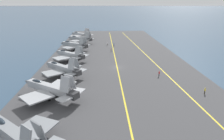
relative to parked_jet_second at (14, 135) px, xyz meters
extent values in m
plane|color=#334C66|center=(39.65, -18.19, -3.07)|extent=(2000.00, 2000.00, 0.00)
cube|color=#424244|center=(39.65, -18.19, -2.87)|extent=(177.56, 52.49, 0.40)
cube|color=yellow|center=(39.65, -32.63, -2.67)|extent=(159.52, 10.33, 0.01)
cube|color=yellow|center=(39.65, -18.19, -2.67)|extent=(159.81, 0.36, 0.01)
cube|color=gray|center=(0.19, 0.24, 0.01)|extent=(8.91, 10.35, 1.90)
ellipsoid|color=#232D38|center=(2.45, 3.02, 0.91)|extent=(2.62, 2.88, 1.04)
cube|color=gray|center=(2.82, -2.40, -0.61)|extent=(7.15, 6.95, 0.28)
cube|color=gray|center=(-4.20, -3.58, 2.55)|extent=(2.16, 2.34, 3.15)
cube|color=gray|center=(-2.65, -4.84, 2.55)|extent=(2.16, 2.34, 3.15)
cylinder|color=#B2B2B7|center=(2.96, 3.64, -1.81)|extent=(0.16, 0.16, 1.73)
cylinder|color=black|center=(2.96, 3.64, -2.37)|extent=(0.55, 0.60, 0.60)
cube|color=#A8AAAF|center=(17.52, -0.66, -0.13)|extent=(8.32, 11.50, 1.69)
cone|color=#5B5E60|center=(21.53, 5.48, -0.13)|extent=(2.65, 2.88, 1.61)
cube|color=#38383A|center=(13.42, -6.95, -0.13)|extent=(2.75, 2.78, 1.44)
ellipsoid|color=#232D38|center=(19.62, 2.55, 0.68)|extent=(2.46, 3.08, 0.93)
cube|color=#A8AAAF|center=(14.18, 1.01, -0.68)|extent=(7.91, 7.93, 0.28)
cube|color=#A8AAAF|center=(20.41, -3.05, -0.68)|extent=(7.22, 7.04, 0.28)
cube|color=#A8AAAF|center=(13.42, -5.32, 2.41)|extent=(2.15, 2.55, 3.33)
cube|color=#A8AAAF|center=(14.91, -6.29, 2.41)|extent=(2.15, 2.55, 3.33)
cube|color=#A8AAAF|center=(11.82, -5.29, -0.13)|extent=(3.68, 3.66, 0.20)
cube|color=#A8AAAF|center=(15.59, -7.75, -0.13)|extent=(3.51, 3.30, 0.20)
cylinder|color=#B2B2B7|center=(20.09, 3.27, -1.82)|extent=(0.16, 0.16, 1.70)
cylinder|color=black|center=(20.09, 3.27, -2.37)|extent=(0.51, 0.62, 0.60)
cylinder|color=#B2B2B7|center=(15.83, -1.09, -1.82)|extent=(0.16, 0.16, 1.70)
cylinder|color=black|center=(15.83, -1.09, -2.37)|extent=(0.51, 0.62, 0.60)
cylinder|color=#B2B2B7|center=(17.82, -2.38, -1.82)|extent=(0.16, 0.16, 1.70)
cylinder|color=black|center=(17.82, -2.38, -2.37)|extent=(0.51, 0.62, 0.60)
cube|color=#93999E|center=(32.32, -0.80, -0.16)|extent=(8.82, 9.90, 1.66)
cone|color=#5B5E60|center=(36.71, 4.32, -0.16)|extent=(2.63, 2.70, 1.58)
cube|color=#38383A|center=(27.82, -6.04, -0.16)|extent=(2.68, 2.68, 1.41)
ellipsoid|color=#232D38|center=(34.62, 1.88, 0.63)|extent=(2.53, 2.74, 0.92)
cube|color=#93999E|center=(29.46, 1.14, -0.70)|extent=(7.10, 7.14, 0.28)
cube|color=#93999E|center=(34.67, -3.33, -0.70)|extent=(6.89, 6.82, 0.28)
cube|color=#93999E|center=(27.98, -4.52, 2.29)|extent=(2.17, 2.30, 3.18)
cube|color=#93999E|center=(29.30, -5.66, 2.29)|extent=(2.17, 2.30, 3.18)
cube|color=#93999E|center=(26.44, -4.23, -0.16)|extent=(3.47, 3.56, 0.20)
cube|color=#93999E|center=(29.82, -7.14, -0.16)|extent=(3.53, 3.32, 0.20)
cylinder|color=#B2B2B7|center=(35.13, 2.48, -1.83)|extent=(0.16, 0.16, 1.68)
cylinder|color=black|center=(35.13, 2.48, -2.37)|extent=(0.56, 0.60, 0.60)
cylinder|color=#B2B2B7|center=(30.67, -0.93, -1.83)|extent=(0.16, 0.16, 1.68)
cylinder|color=black|center=(30.67, -0.93, -2.37)|extent=(0.56, 0.60, 0.60)
cylinder|color=#B2B2B7|center=(32.44, -2.45, -1.83)|extent=(0.16, 0.16, 1.68)
cylinder|color=black|center=(32.44, -2.45, -2.37)|extent=(0.56, 0.60, 0.60)
cube|color=#9EA3A8|center=(48.98, -0.38, -0.25)|extent=(8.16, 9.80, 1.63)
cone|color=#5B5E60|center=(52.98, 4.73, -0.25)|extent=(2.52, 2.62, 1.54)
cube|color=#38383A|center=(44.89, -5.62, -0.25)|extent=(2.59, 2.58, 1.38)
ellipsoid|color=#232D38|center=(51.07, 2.29, 0.52)|extent=(2.38, 2.69, 0.89)
cube|color=#9EA3A8|center=(45.84, 1.59, -0.78)|extent=(7.35, 7.51, 0.28)
cube|color=#9EA3A8|center=(51.65, -2.95, -0.78)|extent=(7.22, 6.75, 0.28)
cube|color=#9EA3A8|center=(44.96, -4.14, 2.07)|extent=(2.03, 2.23, 2.97)
cube|color=#9EA3A8|center=(46.30, -5.19, 2.07)|extent=(2.03, 2.23, 2.97)
cube|color=#9EA3A8|center=(43.42, -3.90, -0.25)|extent=(3.44, 3.50, 0.20)
cube|color=#9EA3A8|center=(46.91, -6.62, -0.25)|extent=(3.47, 3.18, 0.20)
cylinder|color=#B2B2B7|center=(51.54, 2.89, -1.87)|extent=(0.16, 0.16, 1.61)
cylinder|color=black|center=(51.54, 2.89, -2.37)|extent=(0.54, 0.61, 0.60)
cylinder|color=#B2B2B7|center=(47.38, -0.57, -1.87)|extent=(0.16, 0.16, 1.61)
cylinder|color=black|center=(47.38, -0.57, -2.37)|extent=(0.54, 0.61, 0.60)
cylinder|color=#B2B2B7|center=(49.18, -1.98, -1.87)|extent=(0.16, 0.16, 1.61)
cylinder|color=black|center=(49.18, -1.98, -2.37)|extent=(0.54, 0.61, 0.60)
cube|color=#93999E|center=(66.03, 0.35, -0.08)|extent=(7.59, 10.69, 1.88)
cone|color=#5B5E60|center=(69.51, 5.99, -0.08)|extent=(2.65, 2.77, 1.79)
cube|color=#38383A|center=(62.46, -5.42, -0.08)|extent=(2.81, 2.71, 1.60)
ellipsoid|color=#232D38|center=(67.85, 3.30, 0.82)|extent=(2.34, 2.90, 1.03)
cube|color=#93999E|center=(62.90, 1.82, -0.69)|extent=(7.01, 7.01, 0.28)
cube|color=#93999E|center=(68.74, -1.78, -0.69)|extent=(6.25, 6.21, 0.28)
cube|color=#93999E|center=(62.27, -3.85, 2.41)|extent=(1.94, 2.33, 3.05)
cube|color=#93999E|center=(63.95, -4.89, 2.41)|extent=(1.94, 2.33, 3.05)
cube|color=#93999E|center=(60.71, -3.80, -0.08)|extent=(3.53, 3.47, 0.20)
cube|color=#93999E|center=(64.70, -6.26, -0.08)|extent=(3.40, 3.04, 0.20)
cylinder|color=#B2B2B7|center=(68.25, 3.95, -1.84)|extent=(0.16, 0.16, 1.66)
cylinder|color=black|center=(68.25, 3.95, -2.37)|extent=(0.50, 0.63, 0.60)
cylinder|color=#B2B2B7|center=(64.30, 0.06, -1.84)|extent=(0.16, 0.16, 1.66)
cylinder|color=black|center=(64.30, 0.06, -2.37)|extent=(0.50, 0.63, 0.60)
cylinder|color=#B2B2B7|center=(66.54, -1.33, -1.84)|extent=(0.16, 0.16, 1.66)
cylinder|color=black|center=(66.54, -1.33, -2.37)|extent=(0.50, 0.63, 0.60)
cube|color=#93999E|center=(81.87, -0.76, -0.07)|extent=(6.70, 10.65, 1.66)
cone|color=#5B5E60|center=(84.91, 4.98, -0.07)|extent=(2.38, 2.61, 1.58)
cube|color=#38383A|center=(78.76, -6.63, -0.07)|extent=(2.54, 2.50, 1.41)
ellipsoid|color=#232D38|center=(83.46, 2.24, 0.72)|extent=(2.08, 2.83, 0.91)
cube|color=#93999E|center=(78.56, 0.57, -0.61)|extent=(7.27, 7.22, 0.28)
cube|color=#93999E|center=(84.82, -2.75, -0.61)|extent=(6.43, 6.00, 0.28)
cube|color=#93999E|center=(78.55, -5.15, 2.36)|extent=(1.84, 2.32, 3.14)
cube|color=#93999E|center=(80.09, -5.97, 2.36)|extent=(1.84, 2.32, 3.14)
cube|color=#93999E|center=(77.00, -5.18, -0.07)|extent=(3.51, 3.39, 0.20)
cube|color=#93999E|center=(80.94, -7.27, -0.07)|extent=(3.31, 2.87, 0.20)
cylinder|color=#B2B2B7|center=(83.81, 2.91, -1.78)|extent=(0.16, 0.16, 1.77)
cylinder|color=black|center=(83.81, 2.91, -2.37)|extent=(0.48, 0.63, 0.60)
cylinder|color=#B2B2B7|center=(80.31, -1.21, -1.78)|extent=(0.16, 0.16, 1.77)
cylinder|color=black|center=(80.31, -1.21, -2.37)|extent=(0.48, 0.63, 0.60)
cylinder|color=#B2B2B7|center=(82.37, -2.30, -1.78)|extent=(0.16, 0.16, 1.77)
cylinder|color=black|center=(82.37, -2.30, -2.37)|extent=(0.48, 0.63, 0.60)
cube|color=#A8AAAF|center=(96.91, 0.33, -0.14)|extent=(9.35, 10.26, 1.58)
cone|color=#5B5E60|center=(101.66, 5.68, -0.14)|extent=(2.67, 2.74, 1.50)
cube|color=#38383A|center=(92.05, -5.15, -0.14)|extent=(2.68, 2.70, 1.34)
ellipsoid|color=#232D38|center=(99.40, 3.13, 0.61)|extent=(2.64, 2.82, 0.87)
cube|color=#A8AAAF|center=(93.89, 2.46, -0.65)|extent=(7.65, 7.77, 0.28)
cube|color=#A8AAAF|center=(99.38, -2.42, -0.65)|extent=(7.58, 7.39, 0.28)
cube|color=#A8AAAF|center=(92.31, -3.60, 2.26)|extent=(2.27, 2.39, 3.17)
cube|color=#A8AAAF|center=(93.55, -4.70, 2.26)|extent=(2.27, 2.39, 3.17)
cube|color=#A8AAAF|center=(90.74, -3.32, -0.14)|extent=(3.56, 3.64, 0.20)
cube|color=#A8AAAF|center=(94.02, -6.23, -0.14)|extent=(3.61, 3.45, 0.20)
cylinder|color=#B2B2B7|center=(99.95, 3.75, -1.80)|extent=(0.16, 0.16, 1.74)
cylinder|color=black|center=(99.95, 3.75, -2.37)|extent=(0.56, 0.59, 0.60)
cylinder|color=#B2B2B7|center=(95.26, 0.13, -1.80)|extent=(0.16, 0.16, 1.74)
cylinder|color=black|center=(95.26, 0.13, -2.37)|extent=(0.56, 0.59, 0.60)
cylinder|color=#B2B2B7|center=(96.91, -1.34, -1.80)|extent=(0.16, 0.16, 1.74)
cylinder|color=black|center=(96.91, -1.34, -2.37)|extent=(0.56, 0.59, 0.60)
cylinder|color=#4C473D|center=(61.62, -16.99, -2.22)|extent=(0.24, 0.24, 0.91)
cube|color=brown|center=(61.62, -16.99, -1.48)|extent=(0.40, 0.30, 0.57)
sphere|color=#9E7051|center=(61.62, -16.99, -1.06)|extent=(0.22, 0.22, 0.22)
sphere|color=brown|center=(61.62, -16.99, -1.00)|extent=(0.24, 0.24, 0.24)
cylinder|color=#232328|center=(73.09, -18.84, -2.22)|extent=(0.24, 0.24, 0.91)
cube|color=#284CB2|center=(73.09, -18.84, -1.47)|extent=(0.41, 0.31, 0.57)
sphere|color=tan|center=(73.09, -18.84, -1.06)|extent=(0.22, 0.22, 0.22)
sphere|color=#284CB2|center=(73.09, -18.84, -1.00)|extent=(0.24, 0.24, 0.24)
cylinder|color=#383328|center=(75.87, -15.62, -2.21)|extent=(0.24, 0.24, 0.92)
cube|color=white|center=(75.87, -15.62, -1.46)|extent=(0.29, 0.40, 0.59)
sphere|color=#9E7051|center=(75.87, -15.62, -1.03)|extent=(0.22, 0.22, 0.22)
sphere|color=white|center=(75.87, -15.62, -0.97)|extent=(0.24, 0.24, 0.24)
cylinder|color=#383328|center=(17.87, -38.22, -2.26)|extent=(0.24, 0.24, 0.81)
cube|color=yellow|center=(17.87, -38.22, -1.57)|extent=(0.46, 0.44, 0.57)
sphere|color=tan|center=(17.87, -38.22, -1.16)|extent=(0.22, 0.22, 0.22)
sphere|color=yellow|center=(17.87, -38.22, -1.10)|extent=(0.24, 0.24, 0.24)
cylinder|color=#232328|center=(30.29, -30.23, -2.24)|extent=(0.24, 0.24, 0.86)
cube|color=red|center=(30.29, -30.23, -1.50)|extent=(0.40, 0.29, 0.61)
sphere|color=tan|center=(30.29, -30.23, -1.07)|extent=(0.22, 0.22, 0.22)
sphere|color=red|center=(30.29, -30.23, -1.01)|extent=(0.24, 0.24, 0.24)
camera|label=1|loc=(-25.46, -13.57, 18.92)|focal=32.00mm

